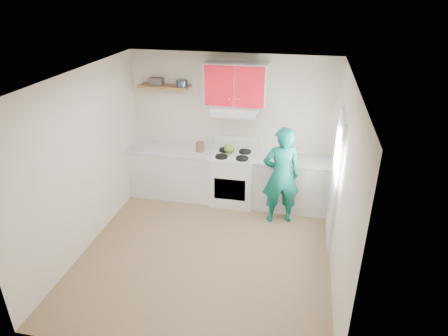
% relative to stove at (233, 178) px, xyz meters
% --- Properties ---
extents(floor, '(3.80, 3.80, 0.00)m').
position_rel_stove_xyz_m(floor, '(-0.10, -1.57, -0.46)').
color(floor, brown).
rests_on(floor, ground).
extents(ceiling, '(3.60, 3.80, 0.04)m').
position_rel_stove_xyz_m(ceiling, '(-0.10, -1.57, 2.14)').
color(ceiling, white).
rests_on(ceiling, floor).
extents(back_wall, '(3.60, 0.04, 2.60)m').
position_rel_stove_xyz_m(back_wall, '(-0.10, 0.32, 0.84)').
color(back_wall, beige).
rests_on(back_wall, floor).
extents(front_wall, '(3.60, 0.04, 2.60)m').
position_rel_stove_xyz_m(front_wall, '(-0.10, -3.47, 0.84)').
color(front_wall, beige).
rests_on(front_wall, floor).
extents(left_wall, '(0.04, 3.80, 2.60)m').
position_rel_stove_xyz_m(left_wall, '(-1.90, -1.57, 0.84)').
color(left_wall, beige).
rests_on(left_wall, floor).
extents(right_wall, '(0.04, 3.80, 2.60)m').
position_rel_stove_xyz_m(right_wall, '(1.70, -1.57, 0.84)').
color(right_wall, beige).
rests_on(right_wall, floor).
extents(door, '(0.05, 0.85, 2.05)m').
position_rel_stove_xyz_m(door, '(1.68, -0.88, 0.56)').
color(door, white).
rests_on(door, floor).
extents(door_glass, '(0.01, 0.55, 0.95)m').
position_rel_stove_xyz_m(door_glass, '(1.65, -0.88, 0.99)').
color(door_glass, white).
rests_on(door_glass, door).
extents(counter_left, '(1.52, 0.60, 0.90)m').
position_rel_stove_xyz_m(counter_left, '(-1.14, 0.02, -0.01)').
color(counter_left, silver).
rests_on(counter_left, floor).
extents(counter_right, '(1.32, 0.60, 0.90)m').
position_rel_stove_xyz_m(counter_right, '(1.04, 0.02, -0.01)').
color(counter_right, silver).
rests_on(counter_right, floor).
extents(stove, '(0.76, 0.65, 0.92)m').
position_rel_stove_xyz_m(stove, '(0.00, 0.00, 0.00)').
color(stove, white).
rests_on(stove, floor).
extents(range_hood, '(0.76, 0.44, 0.15)m').
position_rel_stove_xyz_m(range_hood, '(0.00, 0.10, 1.24)').
color(range_hood, silver).
rests_on(range_hood, back_wall).
extents(upper_cabinets, '(1.02, 0.33, 0.70)m').
position_rel_stove_xyz_m(upper_cabinets, '(0.00, 0.16, 1.66)').
color(upper_cabinets, red).
rests_on(upper_cabinets, back_wall).
extents(shelf, '(0.90, 0.30, 0.04)m').
position_rel_stove_xyz_m(shelf, '(-1.25, 0.18, 1.56)').
color(shelf, brown).
rests_on(shelf, back_wall).
extents(books, '(0.24, 0.17, 0.12)m').
position_rel_stove_xyz_m(books, '(-1.40, 0.17, 1.64)').
color(books, '#463D40').
rests_on(books, shelf).
extents(tin, '(0.23, 0.23, 0.11)m').
position_rel_stove_xyz_m(tin, '(-0.92, 0.14, 1.63)').
color(tin, '#333D4C').
rests_on(tin, shelf).
extents(kettle, '(0.23, 0.23, 0.15)m').
position_rel_stove_xyz_m(kettle, '(-0.09, 0.06, 0.54)').
color(kettle, '#597821').
rests_on(kettle, stove).
extents(crock, '(0.18, 0.18, 0.18)m').
position_rel_stove_xyz_m(crock, '(-0.61, 0.03, 0.53)').
color(crock, brown).
rests_on(crock, counter_left).
extents(cutting_board, '(0.28, 0.22, 0.02)m').
position_rel_stove_xyz_m(cutting_board, '(0.60, 0.04, 0.45)').
color(cutting_board, olive).
rests_on(cutting_board, counter_right).
extents(silicone_mat, '(0.33, 0.30, 0.01)m').
position_rel_stove_xyz_m(silicone_mat, '(1.30, 0.00, 0.44)').
color(silicone_mat, red).
rests_on(silicone_mat, counter_right).
extents(person, '(0.68, 0.53, 1.66)m').
position_rel_stove_xyz_m(person, '(0.87, -0.47, 0.37)').
color(person, '#0A6151').
rests_on(person, floor).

